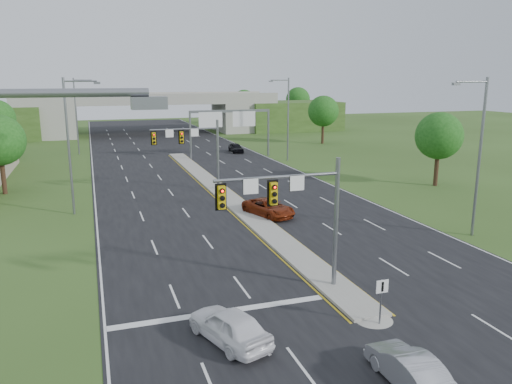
{
  "coord_description": "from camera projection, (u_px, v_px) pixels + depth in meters",
  "views": [
    {
      "loc": [
        -11.83,
        -22.31,
        10.89
      ],
      "look_at": [
        -0.87,
        10.54,
        3.0
      ],
      "focal_mm": 35.0,
      "sensor_mm": 36.0,
      "label": 1
    }
  ],
  "objects": [
    {
      "name": "car_far_c",
      "position": [
        236.0,
        148.0,
        75.17
      ],
      "size": [
        1.7,
        4.08,
        1.38
      ],
      "primitive_type": "imported",
      "rotation": [
        0.0,
        0.0,
        -0.02
      ],
      "color": "black",
      "rests_on": "road"
    },
    {
      "name": "car_silver",
      "position": [
        409.0,
        368.0,
        17.98
      ],
      "size": [
        1.4,
        4.0,
        1.32
      ],
      "primitive_type": "imported",
      "rotation": [
        0.0,
        0.0,
        3.14
      ],
      "color": "#A8A9B0",
      "rests_on": "road"
    },
    {
      "name": "median_nose",
      "position": [
        374.0,
        318.0,
        22.98
      ],
      "size": [
        2.0,
        2.0,
        0.16
      ],
      "primitive_type": "cone",
      "color": "gray",
      "rests_on": "road"
    },
    {
      "name": "signal_mast_near",
      "position": [
        297.0,
        205.0,
        24.89
      ],
      "size": [
        6.62,
        0.6,
        7.0
      ],
      "color": "slate",
      "rests_on": "ground"
    },
    {
      "name": "keep_right_sign",
      "position": [
        382.0,
        294.0,
        22.18
      ],
      "size": [
        0.6,
        0.13,
        2.2
      ],
      "color": "slate",
      "rests_on": "ground"
    },
    {
      "name": "sign_gantry",
      "position": [
        229.0,
        120.0,
        69.15
      ],
      "size": [
        11.58,
        0.44,
        6.67
      ],
      "color": "slate",
      "rests_on": "ground"
    },
    {
      "name": "lane_markings",
      "position": [
        204.0,
        183.0,
        53.26
      ],
      "size": [
        23.72,
        160.0,
        0.01
      ],
      "color": "gold",
      "rests_on": "road"
    },
    {
      "name": "lightpole_r_far",
      "position": [
        287.0,
        115.0,
        66.45
      ],
      "size": [
        2.85,
        0.25,
        11.0
      ],
      "color": "slate",
      "rests_on": "ground"
    },
    {
      "name": "ground",
      "position": [
        334.0,
        287.0,
        26.71
      ],
      "size": [
        240.0,
        240.0,
        0.0
      ],
      "primitive_type": "plane",
      "color": "#314D1B",
      "rests_on": "ground"
    },
    {
      "name": "median",
      "position": [
        224.0,
        193.0,
        47.96
      ],
      "size": [
        2.0,
        54.0,
        0.16
      ],
      "primitive_type": "cube",
      "color": "gray",
      "rests_on": "road"
    },
    {
      "name": "lightpole_l_far",
      "position": [
        77.0,
        113.0,
        72.11
      ],
      "size": [
        2.85,
        0.25,
        11.0
      ],
      "color": "slate",
      "rests_on": "ground"
    },
    {
      "name": "tree_back_b",
      "position": [
        27.0,
        105.0,
        105.01
      ],
      "size": [
        5.6,
        5.6,
        8.32
      ],
      "color": "#382316",
      "rests_on": "ground"
    },
    {
      "name": "car_white",
      "position": [
        229.0,
        325.0,
        20.94
      ],
      "size": [
        3.12,
        4.71,
        1.49
      ],
      "primitive_type": "imported",
      "rotation": [
        0.0,
        0.0,
        3.48
      ],
      "color": "white",
      "rests_on": "road"
    },
    {
      "name": "tree_r_mid",
      "position": [
        323.0,
        111.0,
        84.38
      ],
      "size": [
        5.2,
        5.2,
        8.12
      ],
      "color": "#382316",
      "rests_on": "ground"
    },
    {
      "name": "lightpole_l_mid",
      "position": [
        71.0,
        140.0,
        39.74
      ],
      "size": [
        2.85,
        0.25,
        11.0
      ],
      "color": "slate",
      "rests_on": "ground"
    },
    {
      "name": "car_far_a",
      "position": [
        269.0,
        208.0,
        40.31
      ],
      "size": [
        3.76,
        5.4,
        1.37
      ],
      "primitive_type": "imported",
      "rotation": [
        0.0,
        0.0,
        0.33
      ],
      "color": "maroon",
      "rests_on": "road"
    },
    {
      "name": "road",
      "position": [
        198.0,
        173.0,
        59.07
      ],
      "size": [
        24.0,
        160.0,
        0.02
      ],
      "primitive_type": "cube",
      "color": "black",
      "rests_on": "ground"
    },
    {
      "name": "lightpole_r_near",
      "position": [
        478.0,
        150.0,
        34.08
      ],
      "size": [
        2.85,
        0.25,
        11.0
      ],
      "color": "slate",
      "rests_on": "ground"
    },
    {
      "name": "tree_back_c",
      "position": [
        244.0,
        102.0,
        119.83
      ],
      "size": [
        5.6,
        5.6,
        8.32
      ],
      "color": "#382316",
      "rests_on": "ground"
    },
    {
      "name": "overpass",
      "position": [
        151.0,
        116.0,
        99.91
      ],
      "size": [
        80.0,
        14.0,
        8.1
      ],
      "color": "gray",
      "rests_on": "ground"
    },
    {
      "name": "signal_mast_far",
      "position": [
        195.0,
        144.0,
        48.01
      ],
      "size": [
        6.62,
        0.6,
        7.0
      ],
      "color": "slate",
      "rests_on": "ground"
    },
    {
      "name": "tree_r_near",
      "position": [
        439.0,
        136.0,
        50.85
      ],
      "size": [
        4.8,
        4.8,
        7.6
      ],
      "color": "#382316",
      "rests_on": "ground"
    },
    {
      "name": "tree_back_d",
      "position": [
        298.0,
        99.0,
        124.08
      ],
      "size": [
        6.0,
        6.0,
        8.85
      ],
      "color": "#382316",
      "rests_on": "ground"
    }
  ]
}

